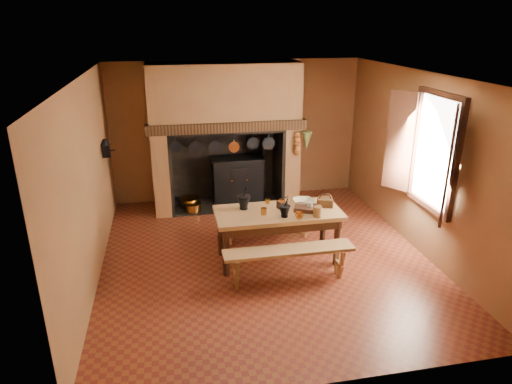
# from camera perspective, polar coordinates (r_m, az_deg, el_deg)

# --- Properties ---
(floor) EXTENTS (5.50, 5.50, 0.00)m
(floor) POSITION_cam_1_polar(r_m,az_deg,el_deg) (7.29, 1.11, -8.12)
(floor) COLOR brown
(floor) RESTS_ON ground
(ceiling) EXTENTS (5.50, 5.50, 0.00)m
(ceiling) POSITION_cam_1_polar(r_m,az_deg,el_deg) (6.43, 1.29, 14.31)
(ceiling) COLOR silver
(ceiling) RESTS_ON back_wall
(back_wall) EXTENTS (5.00, 0.02, 2.80)m
(back_wall) POSITION_cam_1_polar(r_m,az_deg,el_deg) (9.34, -2.42, 7.60)
(back_wall) COLOR olive
(back_wall) RESTS_ON floor
(wall_left) EXTENTS (0.02, 5.50, 2.80)m
(wall_left) POSITION_cam_1_polar(r_m,az_deg,el_deg) (6.68, -20.24, 0.93)
(wall_left) COLOR olive
(wall_left) RESTS_ON floor
(wall_right) EXTENTS (0.02, 5.50, 2.80)m
(wall_right) POSITION_cam_1_polar(r_m,az_deg,el_deg) (7.64, 19.87, 3.38)
(wall_right) COLOR olive
(wall_right) RESTS_ON floor
(wall_front) EXTENTS (5.00, 0.02, 2.80)m
(wall_front) POSITION_cam_1_polar(r_m,az_deg,el_deg) (4.31, 9.09, -9.04)
(wall_front) COLOR olive
(wall_front) RESTS_ON floor
(chimney_breast) EXTENTS (2.95, 0.96, 2.80)m
(chimney_breast) POSITION_cam_1_polar(r_m,az_deg,el_deg) (8.78, -3.97, 9.48)
(chimney_breast) COLOR olive
(chimney_breast) RESTS_ON floor
(iron_range) EXTENTS (1.12, 0.55, 1.60)m
(iron_range) POSITION_cam_1_polar(r_m,az_deg,el_deg) (9.30, -2.31, 1.67)
(iron_range) COLOR black
(iron_range) RESTS_ON floor
(hearth_pans) EXTENTS (0.51, 0.62, 0.20)m
(hearth_pans) POSITION_cam_1_polar(r_m,az_deg,el_deg) (9.13, -8.31, -1.52)
(hearth_pans) COLOR #B8772A
(hearth_pans) RESTS_ON floor
(hanging_pans) EXTENTS (1.92, 0.29, 0.27)m
(hanging_pans) POSITION_cam_1_polar(r_m,az_deg,el_deg) (8.40, -3.72, 5.80)
(hanging_pans) COLOR black
(hanging_pans) RESTS_ON chimney_breast
(onion_string) EXTENTS (0.12, 0.10, 0.46)m
(onion_string) POSITION_cam_1_polar(r_m,az_deg,el_deg) (8.65, 5.17, 6.00)
(onion_string) COLOR #934E1B
(onion_string) RESTS_ON chimney_breast
(herb_bunch) EXTENTS (0.20, 0.20, 0.35)m
(herb_bunch) POSITION_cam_1_polar(r_m,az_deg,el_deg) (8.69, 6.33, 6.37)
(herb_bunch) COLOR #5B6931
(herb_bunch) RESTS_ON chimney_breast
(window) EXTENTS (0.39, 1.75, 1.76)m
(window) POSITION_cam_1_polar(r_m,az_deg,el_deg) (7.16, 20.70, 4.66)
(window) COLOR white
(window) RESTS_ON wall_right
(wall_coffee_mill) EXTENTS (0.23, 0.16, 0.31)m
(wall_coffee_mill) POSITION_cam_1_polar(r_m,az_deg,el_deg) (8.11, -18.28, 5.39)
(wall_coffee_mill) COLOR black
(wall_coffee_mill) RESTS_ON wall_left
(work_table) EXTENTS (1.90, 0.84, 0.82)m
(work_table) POSITION_cam_1_polar(r_m,az_deg,el_deg) (6.93, 2.78, -3.37)
(work_table) COLOR #B37D52
(work_table) RESTS_ON floor
(bench_front) EXTENTS (1.86, 0.32, 0.52)m
(bench_front) POSITION_cam_1_polar(r_m,az_deg,el_deg) (6.49, 4.11, -8.12)
(bench_front) COLOR #B37D52
(bench_front) RESTS_ON floor
(bench_back) EXTENTS (1.59, 0.28, 0.45)m
(bench_back) POSITION_cam_1_polar(r_m,az_deg,el_deg) (7.69, 1.50, -3.74)
(bench_back) COLOR #B37D52
(bench_back) RESTS_ON floor
(mortar_large) EXTENTS (0.21, 0.21, 0.36)m
(mortar_large) POSITION_cam_1_polar(r_m,az_deg,el_deg) (6.90, -1.54, -1.21)
(mortar_large) COLOR black
(mortar_large) RESTS_ON work_table
(mortar_small) EXTENTS (0.17, 0.17, 0.29)m
(mortar_small) POSITION_cam_1_polar(r_m,az_deg,el_deg) (6.65, 3.60, -2.34)
(mortar_small) COLOR black
(mortar_small) RESTS_ON work_table
(coffee_grinder) EXTENTS (0.18, 0.16, 0.19)m
(coffee_grinder) POSITION_cam_1_polar(r_m,az_deg,el_deg) (6.94, 3.27, -1.52)
(coffee_grinder) COLOR #351B10
(coffee_grinder) RESTS_ON work_table
(brass_mug_a) EXTENTS (0.10, 0.10, 0.10)m
(brass_mug_a) POSITION_cam_1_polar(r_m,az_deg,el_deg) (6.73, 0.97, -2.42)
(brass_mug_a) COLOR #B8772A
(brass_mug_a) RESTS_ON work_table
(brass_mug_b) EXTENTS (0.09, 0.09, 0.08)m
(brass_mug_b) POSITION_cam_1_polar(r_m,az_deg,el_deg) (7.13, 1.44, -1.16)
(brass_mug_b) COLOR #B8772A
(brass_mug_b) RESTS_ON work_table
(mixing_bowl) EXTENTS (0.34, 0.34, 0.08)m
(mixing_bowl) POSITION_cam_1_polar(r_m,az_deg,el_deg) (7.14, 5.96, -1.24)
(mixing_bowl) COLOR beige
(mixing_bowl) RESTS_ON work_table
(stoneware_crock) EXTENTS (0.15, 0.15, 0.16)m
(stoneware_crock) POSITION_cam_1_polar(r_m,az_deg,el_deg) (6.70, 7.71, -2.46)
(stoneware_crock) COLOR brown
(stoneware_crock) RESTS_ON work_table
(glass_jar) EXTENTS (0.09, 0.09, 0.13)m
(glass_jar) POSITION_cam_1_polar(r_m,az_deg,el_deg) (6.91, 6.74, -1.79)
(glass_jar) COLOR beige
(glass_jar) RESTS_ON work_table
(wicker_basket) EXTENTS (0.27, 0.22, 0.22)m
(wicker_basket) POSITION_cam_1_polar(r_m,az_deg,el_deg) (7.09, 8.61, -1.23)
(wicker_basket) COLOR #442B14
(wicker_basket) RESTS_ON work_table
(wooden_tray) EXTENTS (0.46, 0.41, 0.07)m
(wooden_tray) POSITION_cam_1_polar(r_m,az_deg,el_deg) (6.92, 6.46, -2.03)
(wooden_tray) COLOR #351B10
(wooden_tray) RESTS_ON work_table
(brass_cup) EXTENTS (0.14, 0.14, 0.10)m
(brass_cup) POSITION_cam_1_polar(r_m,az_deg,el_deg) (6.61, 5.44, -2.98)
(brass_cup) COLOR #B8772A
(brass_cup) RESTS_ON work_table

